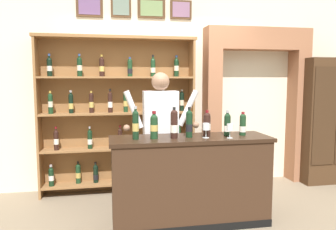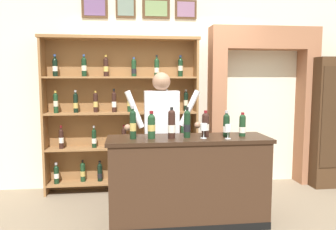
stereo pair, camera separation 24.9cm
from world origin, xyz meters
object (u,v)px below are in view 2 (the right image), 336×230
shopkeeper (162,124)px  tasting_bottle_rosso (187,124)px  tasting_bottle_chianti (243,125)px  wine_glass_right (204,128)px  tasting_counter (188,181)px  wine_shelf (122,112)px  tasting_bottle_super_tuscan (172,124)px  tasting_bottle_bianco (205,124)px  tasting_bottle_prosecco (133,124)px  tasting_bottle_brunello (151,126)px  tasting_bottle_riserva (226,125)px  wine_glass_center (228,129)px

shopkeeper → tasting_bottle_rosso: (0.22, -0.57, 0.07)m
tasting_bottle_chianti → wine_glass_right: tasting_bottle_chianti is taller
tasting_counter → wine_shelf: bearing=121.2°
tasting_bottle_super_tuscan → tasting_bottle_bianco: size_ratio=1.15×
tasting_bottle_rosso → tasting_bottle_chianti: (0.61, 0.01, -0.03)m
tasting_counter → tasting_bottle_prosecco: tasting_bottle_prosecco is taller
tasting_counter → tasting_bottle_brunello: (-0.40, -0.03, 0.62)m
tasting_bottle_rosso → tasting_bottle_super_tuscan: bearing=-171.8°
tasting_bottle_bianco → tasting_bottle_chianti: tasting_bottle_bianco is taller
shopkeeper → tasting_bottle_brunello: bearing=-105.7°
shopkeeper → tasting_bottle_brunello: 0.61m
tasting_bottle_brunello → tasting_bottle_chianti: 0.99m
shopkeeper → tasting_bottle_chianti: shopkeeper is taller
tasting_bottle_brunello → wine_shelf: bearing=105.0°
shopkeeper → tasting_bottle_chianti: (0.83, -0.56, 0.05)m
tasting_bottle_bianco → shopkeeper: bearing=127.6°
wine_glass_right → tasting_bottle_super_tuscan: bearing=171.9°
tasting_bottle_super_tuscan → tasting_bottle_chianti: (0.78, 0.03, -0.03)m
tasting_bottle_prosecco → tasting_bottle_rosso: (0.57, 0.01, -0.01)m
wine_shelf → tasting_bottle_prosecco: bearing=-83.7°
tasting_counter → tasting_bottle_brunello: 0.74m
tasting_bottle_riserva → wine_glass_right: (-0.27, -0.08, -0.01)m
tasting_bottle_rosso → tasting_bottle_bianco: tasting_bottle_rosso is taller
shopkeeper → wine_glass_right: shopkeeper is taller
tasting_bottle_brunello → wine_glass_center: bearing=-8.3°
shopkeeper → wine_glass_right: size_ratio=10.45×
tasting_counter → wine_glass_right: size_ratio=10.90×
wine_shelf → wine_glass_center: bearing=-50.2°
tasting_counter → wine_glass_center: size_ratio=11.36×
tasting_bottle_rosso → tasting_bottle_riserva: (0.43, 0.01, -0.02)m
wine_shelf → tasting_bottle_chianti: wine_shelf is taller
shopkeeper → wine_glass_center: (0.62, -0.70, 0.03)m
tasting_bottle_bianco → tasting_bottle_riserva: 0.23m
tasting_bottle_rosso → tasting_bottle_bianco: bearing=6.1°
tasting_bottle_chianti → wine_glass_right: 0.46m
shopkeeper → tasting_bottle_bianco: shopkeeper is taller
tasting_bottle_prosecco → tasting_bottle_bianco: size_ratio=1.20×
tasting_bottle_prosecco → tasting_bottle_riserva: bearing=1.4°
shopkeeper → tasting_bottle_riserva: size_ratio=5.89×
tasting_bottle_super_tuscan → tasting_bottle_rosso: tasting_bottle_super_tuscan is taller
tasting_counter → wine_glass_center: wine_glass_center is taller
tasting_counter → shopkeeper: shopkeeper is taller
tasting_bottle_riserva → tasting_bottle_chianti: (0.18, -0.00, -0.01)m
tasting_bottle_super_tuscan → tasting_bottle_riserva: 0.60m
tasting_counter → shopkeeper: bearing=112.8°
tasting_bottle_brunello → tasting_bottle_bianco: bearing=3.7°
wine_glass_right → wine_glass_center: bearing=-13.6°
tasting_counter → tasting_bottle_brunello: size_ratio=5.96×
tasting_counter → tasting_bottle_brunello: bearing=-176.0°
tasting_bottle_riserva → wine_glass_right: size_ratio=1.77×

